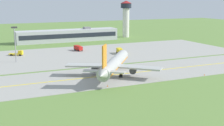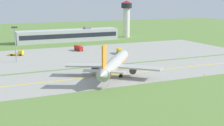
# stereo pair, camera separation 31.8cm
# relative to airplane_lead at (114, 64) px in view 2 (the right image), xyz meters

# --- Properties ---
(ground_plane) EXTENTS (500.00, 500.00, 0.00)m
(ground_plane) POSITION_rel_airplane_lead_xyz_m (-0.94, 1.09, -4.13)
(ground_plane) COLOR olive
(taxiway_strip) EXTENTS (240.00, 28.00, 0.10)m
(taxiway_strip) POSITION_rel_airplane_lead_xyz_m (-0.94, 1.09, -4.08)
(taxiway_strip) COLOR #9E9B93
(taxiway_strip) RESTS_ON ground
(apron_pad) EXTENTS (140.00, 52.00, 0.10)m
(apron_pad) POSITION_rel_airplane_lead_xyz_m (9.06, 43.09, -4.08)
(apron_pad) COLOR #9E9B93
(apron_pad) RESTS_ON ground
(taxiway_centreline) EXTENTS (220.00, 0.60, 0.01)m
(taxiway_centreline) POSITION_rel_airplane_lead_xyz_m (-0.94, 1.09, -4.03)
(taxiway_centreline) COLOR yellow
(taxiway_centreline) RESTS_ON taxiway_strip
(airplane_lead) EXTENTS (28.91, 34.09, 12.70)m
(airplane_lead) POSITION_rel_airplane_lead_xyz_m (0.00, 0.00, 0.00)
(airplane_lead) COLOR #ADADA8
(airplane_lead) RESTS_ON ground
(service_truck_baggage) EXTENTS (3.07, 6.25, 2.60)m
(service_truck_baggage) POSITION_rel_airplane_lead_xyz_m (5.31, 54.69, -2.60)
(service_truck_baggage) COLOR red
(service_truck_baggage) RESTS_ON ground
(service_truck_fuel) EXTENTS (6.59, 4.91, 2.59)m
(service_truck_fuel) POSITION_rel_airplane_lead_xyz_m (-24.14, 53.01, -2.95)
(service_truck_fuel) COLOR yellow
(service_truck_fuel) RESTS_ON ground
(service_truck_catering) EXTENTS (3.34, 6.30, 2.60)m
(service_truck_catering) POSITION_rel_airplane_lead_xyz_m (20.52, 38.23, -2.60)
(service_truck_catering) COLOR yellow
(service_truck_catering) RESTS_ON ground
(terminal_building) EXTENTS (62.21, 10.48, 8.39)m
(terminal_building) POSITION_rel_airplane_lead_xyz_m (10.85, 91.41, -0.52)
(terminal_building) COLOR #B2B2B7
(terminal_building) RESTS_ON ground
(control_tower) EXTENTS (7.60, 7.60, 24.53)m
(control_tower) POSITION_rel_airplane_lead_xyz_m (53.13, 96.34, 10.77)
(control_tower) COLOR silver
(control_tower) RESTS_ON ground
(apron_light_mast) EXTENTS (2.40, 0.50, 14.70)m
(apron_light_mast) POSITION_rel_airplane_lead_xyz_m (-27.05, 37.61, 5.19)
(apron_light_mast) COLOR gray
(apron_light_mast) RESTS_ON ground
(traffic_cone_near_edge) EXTENTS (0.44, 0.44, 0.60)m
(traffic_cone_near_edge) POSITION_rel_airplane_lead_xyz_m (-7.45, -11.48, -3.83)
(traffic_cone_near_edge) COLOR orange
(traffic_cone_near_edge) RESTS_ON ground
(traffic_cone_mid_edge) EXTENTS (0.44, 0.44, 0.60)m
(traffic_cone_mid_edge) POSITION_rel_airplane_lead_xyz_m (28.21, -12.23, -3.83)
(traffic_cone_mid_edge) COLOR orange
(traffic_cone_mid_edge) RESTS_ON ground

